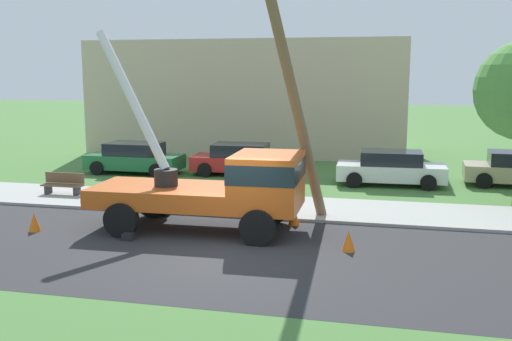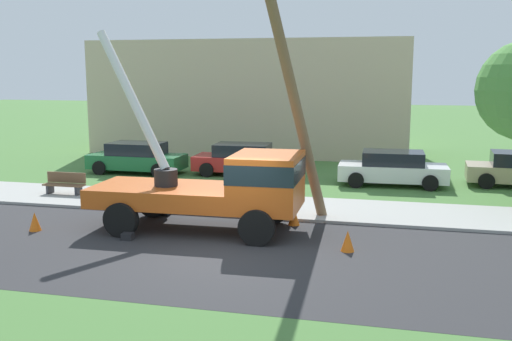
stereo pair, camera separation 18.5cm
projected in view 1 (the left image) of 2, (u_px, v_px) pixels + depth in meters
The scene contains 13 objects.
ground_plane at pixel (298, 175), 26.84m from camera, with size 120.00×120.00×0.00m, color #477538.
road_asphalt at pixel (225, 253), 15.31m from camera, with size 80.00×7.27×0.01m, color #2B2B2D.
sidewalk_strip at pixel (267, 206), 20.40m from camera, with size 80.00×3.34×0.10m, color #9E9E99.
utility_truck at pixel (224, 185), 17.20m from camera, with size 6.82×3.21×5.98m.
leaning_utility_pole at pixel (290, 81), 17.37m from camera, with size 2.31×3.08×8.61m.
traffic_cone_ahead at pixel (349, 241), 15.45m from camera, with size 0.36×0.36×0.56m, color orange.
traffic_cone_behind at pixel (34, 222), 17.37m from camera, with size 0.36×0.36×0.56m, color orange.
traffic_cone_curbside at pixel (294, 216), 18.09m from camera, with size 0.36×0.36×0.56m, color orange.
parked_sedan_green at pixel (135, 158), 27.25m from camera, with size 4.42×2.06×1.42m.
parked_sedan_red at pixel (241, 159), 26.84m from camera, with size 4.47×2.13×1.42m.
parked_sedan_white at pixel (391, 168), 24.39m from camera, with size 4.45×2.10×1.42m.
park_bench at pixel (63, 185), 22.15m from camera, with size 1.60×0.45×0.90m.
lowrise_building_backdrop at pixel (249, 97), 34.41m from camera, with size 18.00×6.00×6.40m, color #C6B293.
Camera 1 is at (4.12, -14.17, 4.69)m, focal length 41.23 mm.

